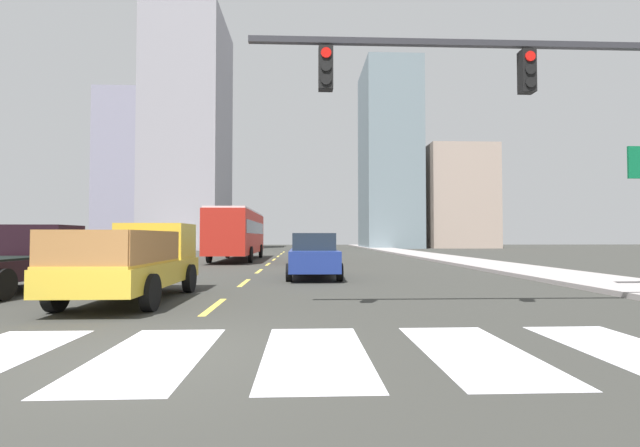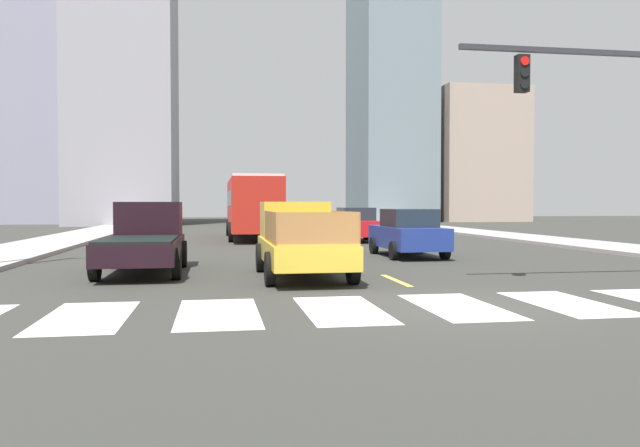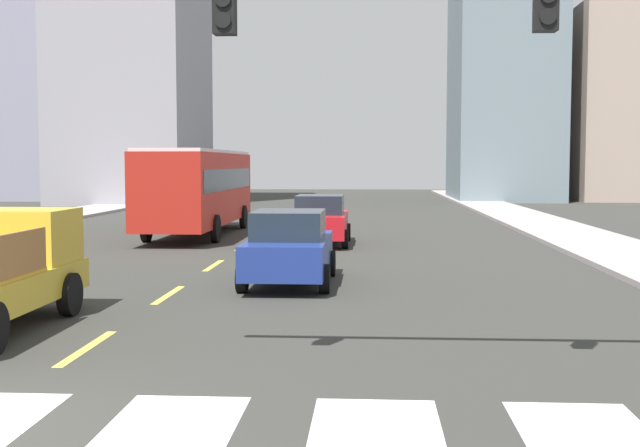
{
  "view_description": "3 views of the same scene",
  "coord_description": "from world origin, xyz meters",
  "px_view_note": "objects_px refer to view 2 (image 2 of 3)",
  "views": [
    {
      "loc": [
        2.02,
        -5.84,
        1.58
      ],
      "look_at": [
        2.53,
        6.91,
        1.98
      ],
      "focal_mm": 24.04,
      "sensor_mm": 36.0,
      "label": 1
    },
    {
      "loc": [
        -4.41,
        -10.92,
        1.9
      ],
      "look_at": [
        -1.24,
        8.0,
        1.3
      ],
      "focal_mm": 35.08,
      "sensor_mm": 36.0,
      "label": 2
    },
    {
      "loc": [
        4.3,
        -7.91,
        2.81
      ],
      "look_at": [
        2.75,
        17.06,
        0.95
      ],
      "focal_mm": 45.44,
      "sensor_mm": 36.0,
      "label": 3
    }
  ],
  "objects_px": {
    "sedan_near_left": "(355,224)",
    "sedan_mid": "(408,233)",
    "pickup_dark": "(145,239)",
    "city_bus": "(252,203)",
    "pickup_stakebed": "(300,240)"
  },
  "relations": [
    {
      "from": "city_bus",
      "to": "sedan_mid",
      "type": "relative_size",
      "value": 2.45
    },
    {
      "from": "sedan_mid",
      "to": "sedan_near_left",
      "type": "relative_size",
      "value": 1.0
    },
    {
      "from": "city_bus",
      "to": "pickup_dark",
      "type": "bearing_deg",
      "value": -105.0
    },
    {
      "from": "city_bus",
      "to": "sedan_near_left",
      "type": "distance_m",
      "value": 6.16
    },
    {
      "from": "pickup_dark",
      "to": "city_bus",
      "type": "height_order",
      "value": "city_bus"
    },
    {
      "from": "city_bus",
      "to": "sedan_near_left",
      "type": "relative_size",
      "value": 2.45
    },
    {
      "from": "city_bus",
      "to": "sedan_near_left",
      "type": "xyz_separation_m",
      "value": [
        5.0,
        -3.43,
        -1.09
      ]
    },
    {
      "from": "pickup_dark",
      "to": "sedan_near_left",
      "type": "relative_size",
      "value": 1.18
    },
    {
      "from": "pickup_dark",
      "to": "sedan_near_left",
      "type": "bearing_deg",
      "value": 55.29
    },
    {
      "from": "sedan_near_left",
      "to": "sedan_mid",
      "type": "bearing_deg",
      "value": -90.85
    },
    {
      "from": "pickup_stakebed",
      "to": "sedan_near_left",
      "type": "height_order",
      "value": "pickup_stakebed"
    },
    {
      "from": "pickup_stakebed",
      "to": "pickup_dark",
      "type": "height_order",
      "value": "same"
    },
    {
      "from": "pickup_dark",
      "to": "city_bus",
      "type": "relative_size",
      "value": 0.48
    },
    {
      "from": "sedan_mid",
      "to": "pickup_dark",
      "type": "bearing_deg",
      "value": -157.16
    },
    {
      "from": "pickup_stakebed",
      "to": "sedan_mid",
      "type": "xyz_separation_m",
      "value": [
        4.63,
        5.31,
        -0.08
      ]
    }
  ]
}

